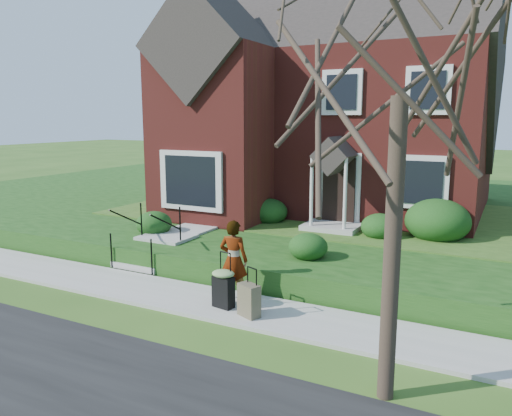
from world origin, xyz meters
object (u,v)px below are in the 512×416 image
Objects in this scene: tree_verge at (402,64)px; woman at (234,260)px; suitcase_olive at (249,300)px; front_steps at (156,247)px; suitcase_black at (223,286)px.

woman is at bearing 149.33° from tree_verge.
woman is 1.14m from suitcase_olive.
front_steps is at bearing 152.03° from tree_verge.
woman is 1.49× the size of suitcase_black.
suitcase_olive is at bearing 153.17° from tree_verge.
woman is 1.76× the size of suitcase_olive.
woman is at bearing 106.48° from suitcase_black.
front_steps is 1.19× the size of woman.
front_steps is at bearing -32.29° from woman.
suitcase_black is (3.30, -2.02, 0.05)m from front_steps.
suitcase_olive is at bearing -4.03° from suitcase_black.
suitcase_black is at bearing -31.40° from front_steps.
front_steps is at bearing 174.50° from suitcase_olive.
woman is (3.25, -1.49, 0.46)m from front_steps.
front_steps is 4.55m from suitcase_olive.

